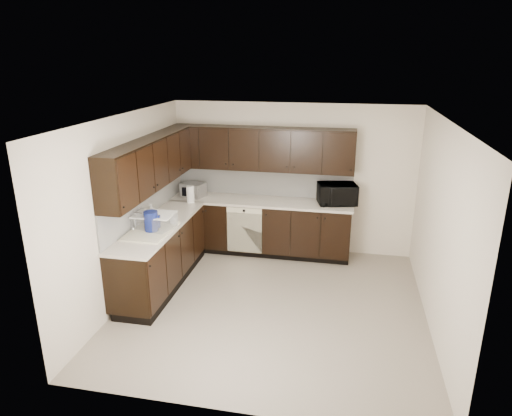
{
  "coord_description": "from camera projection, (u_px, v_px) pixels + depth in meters",
  "views": [
    {
      "loc": [
        0.86,
        -5.37,
        3.2
      ],
      "look_at": [
        -0.34,
        0.6,
        1.17
      ],
      "focal_mm": 32.0,
      "sensor_mm": 36.0,
      "label": 1
    }
  ],
  "objects": [
    {
      "name": "floor",
      "position": [
        272.0,
        305.0,
        6.17
      ],
      "size": [
        4.0,
        4.0,
        0.0
      ],
      "primitive_type": "plane",
      "color": "gray",
      "rests_on": "ground"
    },
    {
      "name": "soap_bottle_b",
      "position": [
        152.0,
        213.0,
        6.53
      ],
      "size": [
        0.12,
        0.12,
        0.26
      ],
      "primitive_type": "imported",
      "rotation": [
        0.0,
        0.0,
        -0.26
      ],
      "color": "gray",
      "rests_on": "countertop"
    },
    {
      "name": "sink",
      "position": [
        151.0,
        236.0,
        6.19
      ],
      "size": [
        0.54,
        0.82,
        0.42
      ],
      "color": "beige",
      "rests_on": "countertop"
    },
    {
      "name": "countertop",
      "position": [
        221.0,
        210.0,
        7.09
      ],
      "size": [
        3.03,
        2.83,
        0.04
      ],
      "color": "beige",
      "rests_on": "lower_cabinets"
    },
    {
      "name": "toaster_oven",
      "position": [
        193.0,
        190.0,
        7.7
      ],
      "size": [
        0.44,
        0.37,
        0.23
      ],
      "primitive_type": "cube",
      "rotation": [
        0.0,
        0.0,
        -0.3
      ],
      "color": "#ADADAF",
      "rests_on": "countertop"
    },
    {
      "name": "wall_left",
      "position": [
        127.0,
        208.0,
        6.15
      ],
      "size": [
        0.02,
        4.0,
        2.5
      ],
      "primitive_type": "cube",
      "color": "beige",
      "rests_on": "floor"
    },
    {
      "name": "paper_towel_roll",
      "position": [
        190.0,
        194.0,
        7.38
      ],
      "size": [
        0.15,
        0.15,
        0.28
      ],
      "primitive_type": "cylinder",
      "rotation": [
        0.0,
        0.0,
        -0.24
      ],
      "color": "white",
      "rests_on": "countertop"
    },
    {
      "name": "wall_back",
      "position": [
        293.0,
        179.0,
        7.63
      ],
      "size": [
        4.0,
        0.02,
        2.5
      ],
      "primitive_type": "cube",
      "color": "beige",
      "rests_on": "floor"
    },
    {
      "name": "ceiling",
      "position": [
        274.0,
        119.0,
        5.38
      ],
      "size": [
        4.0,
        4.0,
        0.0
      ],
      "primitive_type": "plane",
      "rotation": [
        3.14,
        0.0,
        0.0
      ],
      "color": "white",
      "rests_on": "wall_back"
    },
    {
      "name": "lower_cabinets",
      "position": [
        222.0,
        240.0,
        7.26
      ],
      "size": [
        3.0,
        2.8,
        0.9
      ],
      "color": "black",
      "rests_on": "floor"
    },
    {
      "name": "wall_right",
      "position": [
        440.0,
        230.0,
        5.4
      ],
      "size": [
        0.02,
        4.0,
        2.5
      ],
      "primitive_type": "cube",
      "color": "beige",
      "rests_on": "floor"
    },
    {
      "name": "dishwasher",
      "position": [
        244.0,
        227.0,
        7.44
      ],
      "size": [
        0.58,
        0.04,
        0.78
      ],
      "color": "beige",
      "rests_on": "lower_cabinets"
    },
    {
      "name": "wall_front",
      "position": [
        235.0,
        295.0,
        3.91
      ],
      "size": [
        4.0,
        0.02,
        2.5
      ],
      "primitive_type": "cube",
      "color": "beige",
      "rests_on": "floor"
    },
    {
      "name": "upper_cabinets",
      "position": [
        215.0,
        155.0,
        6.93
      ],
      "size": [
        3.0,
        2.8,
        0.7
      ],
      "color": "black",
      "rests_on": "wall_back"
    },
    {
      "name": "backsplash",
      "position": [
        211.0,
        190.0,
        7.25
      ],
      "size": [
        3.0,
        2.8,
        0.48
      ],
      "color": "silver",
      "rests_on": "countertop"
    },
    {
      "name": "microwave",
      "position": [
        337.0,
        194.0,
        7.29
      ],
      "size": [
        0.68,
        0.54,
        0.33
      ],
      "primitive_type": "imported",
      "rotation": [
        0.0,
        0.0,
        0.25
      ],
      "color": "black",
      "rests_on": "countertop"
    },
    {
      "name": "storage_bin",
      "position": [
        154.0,
        221.0,
        6.27
      ],
      "size": [
        0.6,
        0.5,
        0.2
      ],
      "primitive_type": "cube",
      "rotation": [
        0.0,
        0.0,
        -0.26
      ],
      "color": "silver",
      "rests_on": "countertop"
    },
    {
      "name": "blue_pitcher",
      "position": [
        151.0,
        222.0,
        6.13
      ],
      "size": [
        0.22,
        0.22,
        0.29
      ],
      "primitive_type": "cylinder",
      "rotation": [
        0.0,
        0.0,
        -0.16
      ],
      "color": "navy",
      "rests_on": "countertop"
    },
    {
      "name": "soap_bottle_a",
      "position": [
        173.0,
        219.0,
        6.42
      ],
      "size": [
        0.1,
        0.1,
        0.17
      ],
      "primitive_type": "imported",
      "rotation": [
        0.0,
        0.0,
        0.34
      ],
      "color": "gray",
      "rests_on": "countertop"
    },
    {
      "name": "teal_tumbler",
      "position": [
        192.0,
        197.0,
        7.39
      ],
      "size": [
        0.09,
        0.09,
        0.18
      ],
      "primitive_type": "cylinder",
      "rotation": [
        0.0,
        0.0,
        -0.2
      ],
      "color": "#0C7884",
      "rests_on": "countertop"
    }
  ]
}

